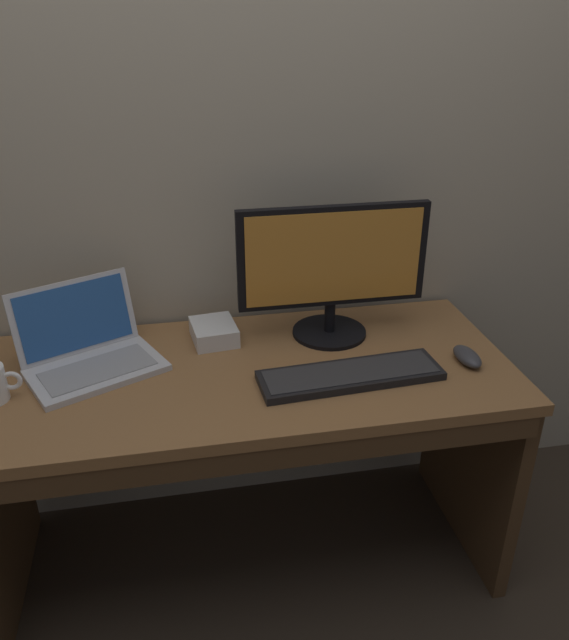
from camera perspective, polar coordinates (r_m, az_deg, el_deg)
name	(u,v)px	position (r m, az deg, el deg)	size (l,w,h in m)	color
ground_plane	(251,557)	(2.23, -3.07, -20.66)	(14.00, 14.00, 0.00)	#382D23
back_wall	(222,129)	(1.90, -5.67, 16.85)	(4.64, 0.04, 2.63)	#ADA38E
desk	(247,428)	(1.87, -3.42, -9.78)	(1.50, 0.66, 0.73)	olive
laptop_silver	(89,351)	(1.83, -17.31, -2.74)	(0.43, 0.39, 0.22)	silver
external_monitor	(333,267)	(1.84, 4.39, 4.86)	(0.56, 0.23, 0.41)	black
wired_keyboard	(350,375)	(1.72, 6.00, -4.99)	(0.51, 0.18, 0.02)	black
computer_mouse	(467,356)	(1.85, 16.25, -3.19)	(0.06, 0.12, 0.04)	#38383D
external_drive_box	(214,332)	(1.90, -6.43, -1.09)	(0.13, 0.15, 0.05)	silver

